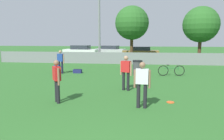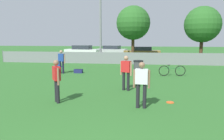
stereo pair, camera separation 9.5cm
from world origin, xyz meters
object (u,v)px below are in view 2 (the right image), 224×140
at_px(player_thrower_red, 126,70).
at_px(folding_chair_sideline, 58,66).
at_px(frisbee_disc, 170,102).
at_px(gear_bag_sideline, 78,71).
at_px(trash_bin, 138,68).
at_px(player_receiver_white, 142,82).
at_px(tree_near_pole, 133,23).
at_px(spectator_in_blue, 61,60).
at_px(parked_car_silver, 112,50).
at_px(player_defender_red, 57,78).
at_px(light_pole, 100,8).
at_px(bicycle_sideline, 172,71).
at_px(parked_car_tan, 142,52).
at_px(tree_far_right, 202,25).
at_px(parked_car_white, 82,51).

distance_m(player_thrower_red, folding_chair_sideline, 6.75).
bearing_deg(frisbee_disc, gear_bag_sideline, 130.89).
bearing_deg(trash_bin, player_receiver_white, -87.98).
bearing_deg(folding_chair_sideline, tree_near_pole, -103.34).
relative_size(spectator_in_blue, trash_bin, 1.67).
relative_size(folding_chair_sideline, parked_car_silver, 0.20).
height_order(player_defender_red, gear_bag_sideline, player_defender_red).
height_order(light_pole, spectator_in_blue, light_pole).
relative_size(tree_near_pole, bicycle_sideline, 3.33).
distance_m(player_receiver_white, spectator_in_blue, 8.79).
height_order(spectator_in_blue, parked_car_tan, spectator_in_blue).
xyz_separation_m(spectator_in_blue, parked_car_tan, (5.46, 13.55, -0.26)).
xyz_separation_m(folding_chair_sideline, parked_car_tan, (5.74, 13.43, 0.15)).
bearing_deg(tree_far_right, spectator_in_blue, -145.41).
distance_m(tree_far_right, bicycle_sideline, 9.10).
height_order(tree_far_right, frisbee_disc, tree_far_right).
distance_m(trash_bin, gear_bag_sideline, 4.21).
height_order(tree_far_right, trash_bin, tree_far_right).
relative_size(player_receiver_white, bicycle_sideline, 0.95).
bearing_deg(folding_chair_sideline, parked_car_tan, -97.37).
bearing_deg(player_defender_red, parked_car_silver, 146.97).
bearing_deg(tree_far_right, bicycle_sideline, -115.48).
relative_size(tree_far_right, player_thrower_red, 3.30).
xyz_separation_m(bicycle_sideline, parked_car_white, (-10.10, 14.62, 0.34)).
relative_size(tree_far_right, frisbee_disc, 18.40).
bearing_deg(player_thrower_red, parked_car_tan, 109.62).
height_order(player_thrower_red, frisbee_disc, player_thrower_red).
xyz_separation_m(trash_bin, parked_car_silver, (-4.17, 16.84, 0.16)).
xyz_separation_m(player_thrower_red, spectator_in_blue, (-4.79, 4.31, -0.02)).
relative_size(player_receiver_white, player_thrower_red, 1.00).
xyz_separation_m(gear_bag_sideline, parked_car_tan, (4.37, 13.21, 0.54)).
xyz_separation_m(player_defender_red, parked_car_white, (-4.96, 21.25, -0.26)).
height_order(trash_bin, parked_car_tan, parked_car_tan).
relative_size(spectator_in_blue, gear_bag_sideline, 2.76).
height_order(bicycle_sideline, parked_car_tan, parked_car_tan).
xyz_separation_m(frisbee_disc, parked_car_silver, (-5.52, 23.09, 0.64)).
bearing_deg(player_defender_red, bicycle_sideline, 106.26).
height_order(tree_near_pole, parked_car_tan, tree_near_pole).
height_order(folding_chair_sideline, bicycle_sideline, folding_chair_sideline).
relative_size(spectator_in_blue, frisbee_disc, 5.49).
height_order(spectator_in_blue, parked_car_white, spectator_in_blue).
distance_m(player_thrower_red, parked_car_tan, 17.88).
relative_size(tree_near_pole, player_thrower_red, 3.50).
bearing_deg(player_defender_red, frisbee_disc, 61.39).
bearing_deg(spectator_in_blue, tree_near_pole, -106.97).
height_order(folding_chair_sideline, parked_car_white, parked_car_white).
relative_size(tree_far_right, parked_car_silver, 1.17).
distance_m(player_thrower_red, bicycle_sideline, 5.12).
bearing_deg(spectator_in_blue, tree_far_right, -135.07).
xyz_separation_m(trash_bin, parked_car_tan, (0.18, 13.36, 0.19)).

